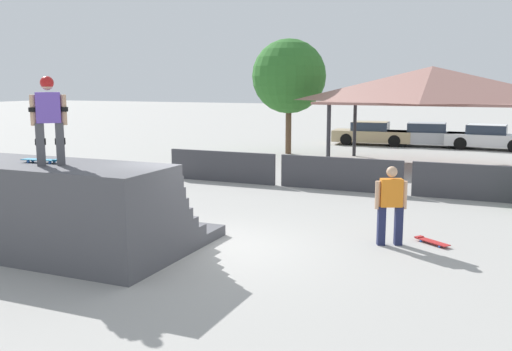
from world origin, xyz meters
name	(u,v)px	position (x,y,z in m)	size (l,w,h in m)	color
ground_plane	(204,250)	(0.00, 0.00, 0.00)	(160.00, 160.00, 0.00)	#A3A09B
quarter_pipe_ramp	(42,210)	(-3.13, -1.15, 0.80)	(5.99, 3.63, 1.84)	#4C4C51
skater_on_deck	(49,115)	(-2.34, -1.64, 2.79)	(0.64, 0.57, 1.66)	#4C4C51
skateboard_on_deck	(43,160)	(-2.73, -1.46, 1.89)	(0.82, 0.30, 0.09)	blue
bystander_walking	(391,202)	(3.38, 1.90, 0.93)	(0.65, 0.39, 1.67)	#1E2347
skateboard_on_ground	(431,241)	(4.18, 2.32, 0.06)	(0.79, 0.64, 0.09)	blue
barrier_fence	(340,174)	(0.81, 7.53, 0.53)	(12.31, 0.12, 1.05)	#3D3D42
pavilion_shelter	(432,85)	(2.74, 14.09, 3.27)	(8.45, 5.13, 4.03)	#2D2D33
tree_beside_pavilion	(289,76)	(-3.97, 15.85, 3.68)	(3.50, 3.50, 5.44)	brown
parked_car_tan	(372,134)	(-1.14, 21.52, 0.60)	(4.33, 1.98, 1.27)	tan
parked_car_silver	(428,135)	(1.84, 21.78, 0.60)	(4.36, 2.03, 1.27)	#A8AAAF
parked_car_white	(488,138)	(4.82, 21.60, 0.60)	(4.22, 1.90, 1.27)	silver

